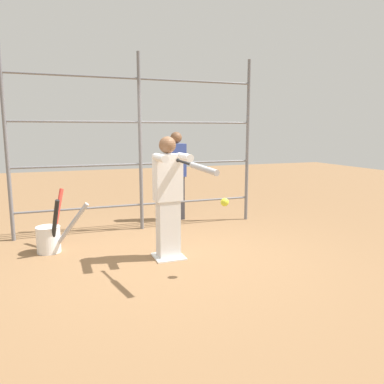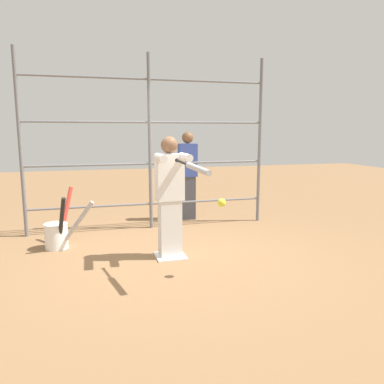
{
  "view_description": "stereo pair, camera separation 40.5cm",
  "coord_description": "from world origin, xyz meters",
  "px_view_note": "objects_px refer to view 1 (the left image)",
  "views": [
    {
      "loc": [
        1.4,
        4.68,
        1.7
      ],
      "look_at": [
        -0.22,
        0.34,
        0.94
      ],
      "focal_mm": 35.0,
      "sensor_mm": 36.0,
      "label": 1
    },
    {
      "loc": [
        1.01,
        4.8,
        1.7
      ],
      "look_at": [
        -0.22,
        0.34,
        0.94
      ],
      "focal_mm": 35.0,
      "sensor_mm": 36.0,
      "label": 2
    }
  ],
  "objects_px": {
    "baseball_bat_swinging": "(200,168)",
    "bat_bucket": "(51,236)",
    "bystander_behind_fence": "(176,174)",
    "softball_in_flight": "(225,202)",
    "batter": "(168,194)"
  },
  "relations": [
    {
      "from": "baseball_bat_swinging",
      "to": "bat_bucket",
      "type": "bearing_deg",
      "value": -47.79
    },
    {
      "from": "bystander_behind_fence",
      "to": "softball_in_flight",
      "type": "bearing_deg",
      "value": 82.94
    },
    {
      "from": "softball_in_flight",
      "to": "batter",
      "type": "bearing_deg",
      "value": -62.37
    },
    {
      "from": "batter",
      "to": "bat_bucket",
      "type": "relative_size",
      "value": 1.92
    },
    {
      "from": "softball_in_flight",
      "to": "bystander_behind_fence",
      "type": "distance_m",
      "value": 2.93
    },
    {
      "from": "batter",
      "to": "bat_bucket",
      "type": "distance_m",
      "value": 1.82
    },
    {
      "from": "bystander_behind_fence",
      "to": "bat_bucket",
      "type": "bearing_deg",
      "value": 29.19
    },
    {
      "from": "softball_in_flight",
      "to": "bystander_behind_fence",
      "type": "height_order",
      "value": "bystander_behind_fence"
    },
    {
      "from": "batter",
      "to": "bat_bucket",
      "type": "height_order",
      "value": "batter"
    },
    {
      "from": "batter",
      "to": "baseball_bat_swinging",
      "type": "xyz_separation_m",
      "value": [
        -0.08,
        0.93,
        0.43
      ]
    },
    {
      "from": "baseball_bat_swinging",
      "to": "bat_bucket",
      "type": "xyz_separation_m",
      "value": [
        1.58,
        -1.74,
        -1.08
      ]
    },
    {
      "from": "softball_in_flight",
      "to": "bat_bucket",
      "type": "height_order",
      "value": "softball_in_flight"
    },
    {
      "from": "batter",
      "to": "bystander_behind_fence",
      "type": "height_order",
      "value": "bystander_behind_fence"
    },
    {
      "from": "batter",
      "to": "baseball_bat_swinging",
      "type": "bearing_deg",
      "value": 95.13
    },
    {
      "from": "baseball_bat_swinging",
      "to": "bystander_behind_fence",
      "type": "xyz_separation_m",
      "value": [
        -0.71,
        -3.01,
        -0.43
      ]
    }
  ]
}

